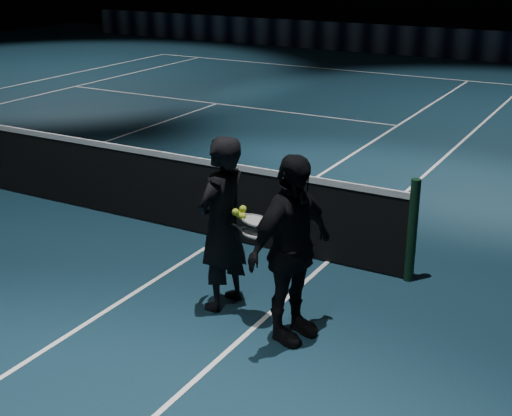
# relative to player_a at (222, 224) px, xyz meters

# --- Properties ---
(net_post_right) EXTENTS (0.10, 0.10, 1.10)m
(net_post_right) POSITION_rel_player_a_xyz_m (1.39, 1.40, -0.29)
(net_post_right) COLOR black
(net_post_right) RESTS_ON floor
(sponsor_backdrop) EXTENTS (22.00, 0.15, 0.90)m
(sponsor_backdrop) POSITION_rel_player_a_xyz_m (-5.01, 16.90, -0.39)
(sponsor_backdrop) COLOR black
(sponsor_backdrop) RESTS_ON floor
(player_a) EXTENTS (0.47, 0.65, 1.68)m
(player_a) POSITION_rel_player_a_xyz_m (0.00, 0.00, 0.00)
(player_a) COLOR black
(player_a) RESTS_ON floor
(player_b) EXTENTS (0.64, 1.05, 1.68)m
(player_b) POSITION_rel_player_a_xyz_m (0.82, -0.21, 0.00)
(player_b) COLOR black
(player_b) RESTS_ON floor
(racket_lower) EXTENTS (0.71, 0.38, 0.03)m
(racket_lower) POSITION_rel_player_a_xyz_m (0.44, -0.11, 0.03)
(racket_lower) COLOR black
(racket_lower) RESTS_ON player_a
(racket_upper) EXTENTS (0.71, 0.34, 0.10)m
(racket_upper) POSITION_rel_player_a_xyz_m (0.40, -0.06, 0.13)
(racket_upper) COLOR black
(racket_upper) RESTS_ON player_b
(tennis_balls) EXTENTS (0.12, 0.10, 0.12)m
(tennis_balls) POSITION_rel_player_a_xyz_m (0.25, -0.06, 0.17)
(tennis_balls) COLOR #BCCA2A
(tennis_balls) RESTS_ON racket_upper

